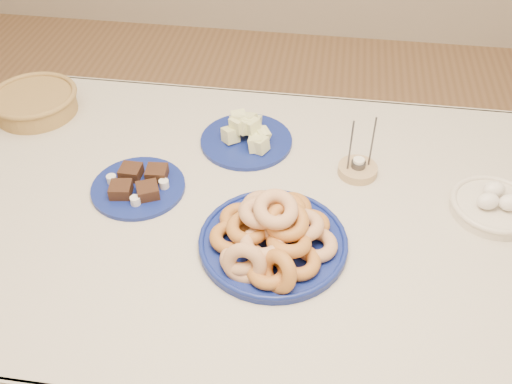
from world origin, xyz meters
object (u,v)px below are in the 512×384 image
Objects in this scene: dining_table at (259,237)px; melon_plate at (247,135)px; donut_platter at (273,236)px; candle_holder at (358,169)px; wicker_basket at (35,102)px; egg_bowl at (494,205)px; brownie_plate at (139,185)px.

dining_table is 0.31m from melon_plate.
melon_plate is (-0.12, 0.40, -0.01)m from donut_platter.
melon_plate is 0.33m from candle_holder.
wicker_basket is at bearing 149.96° from donut_platter.
candle_holder is at bearing -8.88° from wicker_basket.
candle_holder reaches higher than egg_bowl.
wicker_basket is (-0.80, 0.46, -0.00)m from donut_platter.
melon_plate is at bearing 163.79° from candle_holder.
wicker_basket is 1.01m from candle_holder.
egg_bowl is (0.91, 0.05, 0.01)m from brownie_plate.
donut_platter reaches higher than melon_plate.
candle_holder is (0.25, 0.18, 0.12)m from dining_table.
wicker_basket is 1.36m from egg_bowl.
candle_holder is at bearing 57.66° from donut_platter.
brownie_plate is 0.91m from egg_bowl.
brownie_plate is at bearing -165.16° from candle_holder.
egg_bowl is at bearing 3.07° from brownie_plate.
donut_platter reaches higher than wicker_basket.
dining_table is at bearing -74.83° from melon_plate.
donut_platter reaches higher than dining_table.
dining_table is 0.20m from donut_platter.
egg_bowl is (0.59, 0.07, 0.13)m from dining_table.
candle_holder reaches higher than brownie_plate.
dining_table is at bearing -144.40° from candle_holder.
egg_bowl is at bearing 20.95° from donut_platter.
candle_holder is (0.32, -0.09, -0.01)m from melon_plate.
melon_plate is at bearing 105.17° from dining_table.
candle_holder is (1.00, -0.16, -0.02)m from wicker_basket.
wicker_basket reaches higher than brownie_plate.
candle_holder reaches higher than melon_plate.
melon_plate reaches higher than wicker_basket.
dining_table is 0.61m from egg_bowl.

